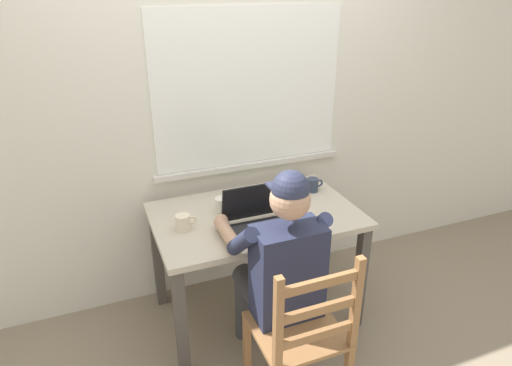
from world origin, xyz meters
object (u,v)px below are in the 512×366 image
(seated_person, at_px, (279,264))
(coffee_mug_white, at_px, (183,222))
(laptop, at_px, (255,219))
(coffee_mug_spare, at_px, (222,205))
(coffee_mug_dark, at_px, (313,185))
(book_stack_main, at_px, (261,196))
(computer_mouse, at_px, (304,220))
(desk, at_px, (255,229))
(landscape_photo_print, at_px, (293,205))
(wooden_chair, at_px, (302,335))

(seated_person, bearing_deg, coffee_mug_white, 132.37)
(laptop, bearing_deg, coffee_mug_white, 161.24)
(coffee_mug_spare, bearing_deg, coffee_mug_white, -155.00)
(coffee_mug_dark, height_order, coffee_mug_spare, coffee_mug_spare)
(seated_person, xyz_separation_m, laptop, (-0.01, 0.30, 0.11))
(coffee_mug_spare, xyz_separation_m, book_stack_main, (0.27, 0.06, -0.02))
(coffee_mug_white, bearing_deg, computer_mouse, -14.88)
(computer_mouse, bearing_deg, coffee_mug_dark, 55.21)
(computer_mouse, distance_m, coffee_mug_white, 0.68)
(computer_mouse, bearing_deg, desk, 135.70)
(computer_mouse, xyz_separation_m, coffee_mug_spare, (-0.39, 0.30, 0.03))
(coffee_mug_dark, distance_m, landscape_photo_print, 0.25)
(wooden_chair, xyz_separation_m, laptop, (-0.01, 0.58, 0.34))
(laptop, relative_size, landscape_photo_print, 2.54)
(desk, xyz_separation_m, computer_mouse, (0.21, -0.21, 0.12))
(computer_mouse, bearing_deg, coffee_mug_spare, 142.72)
(seated_person, relative_size, wooden_chair, 1.32)
(desk, xyz_separation_m, book_stack_main, (0.10, 0.15, 0.13))
(laptop, bearing_deg, seated_person, -87.93)
(book_stack_main, bearing_deg, coffee_mug_dark, -0.87)
(seated_person, height_order, book_stack_main, seated_person)
(computer_mouse, xyz_separation_m, coffee_mug_dark, (0.25, 0.35, 0.03))
(coffee_mug_white, xyz_separation_m, coffee_mug_spare, (0.26, 0.12, -0.00))
(desk, bearing_deg, coffee_mug_dark, 17.60)
(coffee_mug_spare, xyz_separation_m, landscape_photo_print, (0.43, -0.08, -0.04))
(desk, bearing_deg, coffee_mug_white, -175.52)
(computer_mouse, relative_size, coffee_mug_dark, 0.87)
(coffee_mug_spare, bearing_deg, coffee_mug_dark, 5.14)
(laptop, relative_size, computer_mouse, 3.30)
(seated_person, bearing_deg, wooden_chair, -90.00)
(coffee_mug_dark, bearing_deg, coffee_mug_spare, -174.86)
(coffee_mug_white, height_order, coffee_mug_dark, coffee_mug_white)
(book_stack_main, relative_size, landscape_photo_print, 1.37)
(desk, distance_m, landscape_photo_print, 0.27)
(wooden_chair, relative_size, coffee_mug_dark, 8.16)
(seated_person, relative_size, computer_mouse, 12.44)
(desk, relative_size, book_stack_main, 6.74)
(coffee_mug_white, distance_m, coffee_mug_dark, 0.92)
(coffee_mug_white, relative_size, coffee_mug_dark, 1.03)
(landscape_photo_print, bearing_deg, seated_person, -103.87)
(coffee_mug_dark, height_order, book_stack_main, coffee_mug_dark)
(seated_person, xyz_separation_m, coffee_mug_spare, (-0.12, 0.55, 0.10))
(computer_mouse, bearing_deg, seated_person, -136.98)
(desk, distance_m, coffee_mug_spare, 0.25)
(coffee_mug_dark, relative_size, coffee_mug_spare, 0.97)
(desk, distance_m, seated_person, 0.46)
(landscape_photo_print, bearing_deg, desk, -158.29)
(desk, height_order, wooden_chair, wooden_chair)
(book_stack_main, bearing_deg, laptop, -117.33)
(desk, bearing_deg, seated_person, -96.75)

